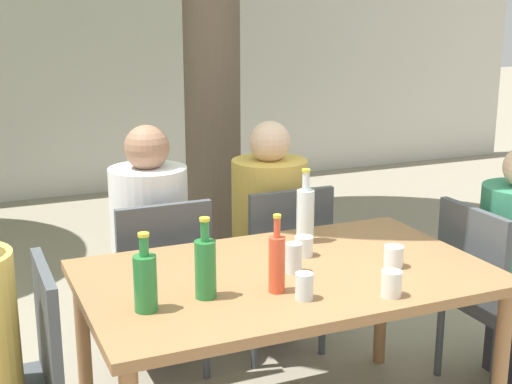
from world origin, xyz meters
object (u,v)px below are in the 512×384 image
object	(u,v)px
person_seated_2	(147,255)
drinking_glass_3	(391,284)
patio_chair_3	(281,260)
green_bottle_1	(205,267)
green_bottle_3	(145,281)
soda_bottle_0	(277,262)
drinking_glass_1	(394,257)
person_seated_3	(263,241)
patio_chair_0	(18,378)
drinking_glass_4	(294,258)
dining_table_front	(286,289)
drinking_glass_0	(304,286)
patio_chair_2	(160,279)
water_bottle_2	(305,214)
patio_chair_1	(489,288)
drinking_glass_2	(304,246)

from	to	relation	value
person_seated_2	drinking_glass_3	bearing A→B (deg)	112.87
patio_chair_3	drinking_glass_3	xyz separation A→B (m)	(-0.08, -1.08, 0.28)
green_bottle_1	green_bottle_3	xyz separation A→B (m)	(-0.22, -0.03, -0.01)
soda_bottle_0	drinking_glass_1	xyz separation A→B (m)	(0.53, 0.05, -0.07)
person_seated_3	green_bottle_1	distance (m)	1.31
patio_chair_0	person_seated_3	bearing A→B (deg)	125.04
patio_chair_3	drinking_glass_4	xyz separation A→B (m)	(-0.30, -0.73, 0.30)
dining_table_front	drinking_glass_1	bearing A→B (deg)	-16.87
green_bottle_1	patio_chair_3	bearing A→B (deg)	50.22
dining_table_front	patio_chair_0	xyz separation A→B (m)	(-1.03, 0.00, -0.16)
drinking_glass_1	person_seated_3	bearing A→B (deg)	95.09
patio_chair_3	person_seated_2	distance (m)	0.68
patio_chair_3	person_seated_3	bearing A→B (deg)	-90.00
patio_chair_0	drinking_glass_0	size ratio (longest dim) A/B	9.29
drinking_glass_4	patio_chair_2	bearing A→B (deg)	114.68
patio_chair_3	green_bottle_3	world-z (taller)	green_bottle_3
water_bottle_2	drinking_glass_3	xyz separation A→B (m)	(0.00, -0.67, -0.08)
patio_chair_3	patio_chair_1	bearing A→B (deg)	134.82
patio_chair_0	green_bottle_1	distance (m)	0.75
drinking_glass_0	person_seated_2	bearing A→B (deg)	101.88
water_bottle_2	drinking_glass_1	size ratio (longest dim) A/B	3.78
water_bottle_2	drinking_glass_4	bearing A→B (deg)	-123.76
patio_chair_1	drinking_glass_3	bearing A→B (deg)	115.19
green_bottle_1	drinking_glass_1	distance (m)	0.79
patio_chair_0	drinking_glass_0	world-z (taller)	patio_chair_0
patio_chair_2	person_seated_3	distance (m)	0.68
patio_chair_1	green_bottle_3	size ratio (longest dim) A/B	3.24
person_seated_3	green_bottle_3	xyz separation A→B (m)	(-0.92, -1.09, 0.31)
patio_chair_2	soda_bottle_0	world-z (taller)	soda_bottle_0
patio_chair_0	soda_bottle_0	bearing A→B (deg)	79.22
green_bottle_3	water_bottle_2	bearing A→B (deg)	28.10
drinking_glass_0	person_seated_3	bearing A→B (deg)	72.66
drinking_glass_1	drinking_glass_3	size ratio (longest dim) A/B	0.92
person_seated_3	soda_bottle_0	world-z (taller)	person_seated_3
dining_table_front	green_bottle_1	size ratio (longest dim) A/B	5.36
patio_chair_3	patio_chair_2	bearing A→B (deg)	0.00
patio_chair_3	green_bottle_1	bearing A→B (deg)	50.22
drinking_glass_2	patio_chair_3	bearing A→B (deg)	73.42
dining_table_front	soda_bottle_0	xyz separation A→B (m)	(-0.12, -0.17, 0.19)
person_seated_2	patio_chair_3	bearing A→B (deg)	160.18
drinking_glass_1	drinking_glass_3	distance (m)	0.30
green_bottle_3	dining_table_front	bearing A→B (deg)	13.80
drinking_glass_1	drinking_glass_4	size ratio (longest dim) A/B	0.73
drinking_glass_2	patio_chair_2	bearing A→B (deg)	128.74
patio_chair_0	person_seated_3	size ratio (longest dim) A/B	0.75
water_bottle_2	patio_chair_0	bearing A→B (deg)	-166.68
patio_chair_1	drinking_glass_3	world-z (taller)	patio_chair_1
patio_chair_3	water_bottle_2	bearing A→B (deg)	78.69
green_bottle_3	person_seated_2	bearing A→B (deg)	75.42
patio_chair_2	drinking_glass_2	xyz separation A→B (m)	(0.46, -0.58, 0.28)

